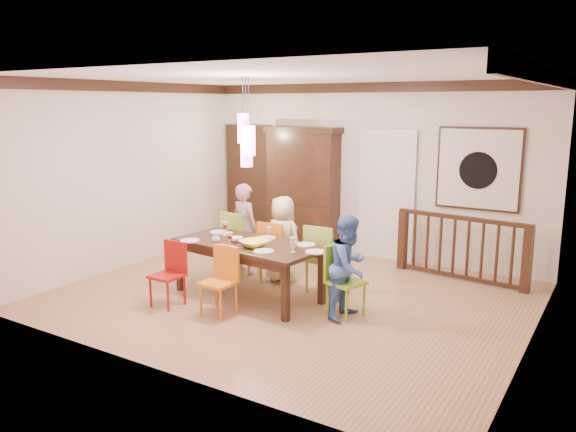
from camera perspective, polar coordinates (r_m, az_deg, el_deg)
The scene contains 37 objects.
floor at distance 7.67m, azimuth 0.26°, elevation -8.16°, with size 6.00×6.00×0.00m, color #976C49.
ceiling at distance 7.24m, azimuth 0.28°, elevation 14.03°, with size 6.00×6.00×0.00m, color white.
wall_back at distance 9.52m, azimuth 8.17°, elevation 4.53°, with size 6.00×6.00×0.00m, color beige.
wall_left at distance 9.23m, azimuth -15.88°, elevation 4.00°, with size 5.00×5.00×0.00m, color beige.
wall_right at distance 6.32m, azimuth 24.18°, elevation 0.22°, with size 5.00×5.00×0.00m, color beige.
crown_molding at distance 7.24m, azimuth 0.28°, elevation 13.40°, with size 6.00×5.00×0.16m, color black, non-canonical shape.
panel_door at distance 10.71m, azimuth -3.86°, elevation 3.20°, with size 1.04×0.07×2.24m, color black.
white_doorway at distance 9.41m, azimuth 9.96°, elevation 1.93°, with size 0.97×0.05×2.22m, color silver.
painting at distance 8.91m, azimuth 18.79°, elevation 4.54°, with size 1.25×0.06×1.25m.
pendant_cluster at distance 7.25m, azimuth -4.25°, elevation 7.72°, with size 0.27×0.21×1.14m.
dining_table at distance 7.48m, azimuth -4.08°, elevation -3.37°, with size 2.11×1.13×0.75m.
chair_far_left at distance 8.47m, azimuth -4.78°, elevation -2.31°, with size 0.50×0.50×0.99m.
chair_far_mid at distance 8.16m, azimuth -1.20°, elevation -3.15°, with size 0.44×0.44×0.91m.
chair_far_right at distance 7.72m, azimuth 3.70°, elevation -3.80°, with size 0.44×0.44×0.96m.
chair_near_left at distance 7.35m, azimuth -12.21°, elevation -5.42°, with size 0.38×0.38×0.83m.
chair_near_mid at distance 6.93m, azimuth -7.13°, elevation -6.19°, with size 0.38×0.38×0.84m.
chair_end_right at distance 6.89m, azimuth 5.93°, elevation -6.13°, with size 0.49×0.49×0.87m.
china_hutch at distance 9.90m, azimuth 1.53°, elevation 2.79°, with size 1.37×0.46×2.17m.
balustrade at distance 8.62m, azimuth 17.14°, elevation -3.01°, with size 2.01×0.32×0.96m.
person_far_left at distance 8.55m, azimuth -4.38°, elevation -1.30°, with size 0.51×0.33×1.39m, color #CE9DAB.
person_far_mid at distance 8.14m, azimuth -0.55°, elevation -2.37°, with size 0.62×0.40×1.26m, color beige.
person_end_right at distance 6.82m, azimuth 6.22°, elevation -5.14°, with size 0.62×0.48×1.27m, color #426CBA.
serving_bowl at distance 7.24m, azimuth -3.53°, elevation -2.82°, with size 0.34×0.34×0.08m, color #F8F546.
small_bowl at distance 7.53m, azimuth -5.28°, elevation -2.38°, with size 0.19×0.19×0.06m, color white.
cup_left at distance 7.50m, azimuth -7.32°, elevation -2.39°, with size 0.11×0.11×0.09m, color silver.
cup_right at distance 7.16m, azimuth 0.59°, elevation -2.95°, with size 0.09×0.09×0.09m, color silver.
plate_far_left at distance 8.08m, azimuth -7.05°, elevation -1.63°, with size 0.26×0.26×0.01m, color white.
plate_far_mid at distance 7.68m, azimuth -2.23°, elevation -2.25°, with size 0.26×0.26×0.01m, color white.
plate_far_right at distance 7.32m, azimuth 1.79°, elevation -2.92°, with size 0.26×0.26×0.01m, color white.
plate_near_left at distance 7.65m, azimuth -9.96°, elevation -2.47°, with size 0.26×0.26×0.01m, color white.
plate_near_mid at distance 7.00m, azimuth -2.47°, elevation -3.60°, with size 0.26×0.26×0.01m, color white.
plate_end_right at distance 6.97m, azimuth 2.82°, elevation -3.65°, with size 0.26×0.26×0.01m, color white.
wine_glass_a at distance 7.91m, azimuth -6.41°, elevation -1.26°, with size 0.08×0.08×0.19m, color #590C19, non-canonical shape.
wine_glass_b at distance 7.53m, azimuth -1.92°, elevation -1.83°, with size 0.08×0.08×0.19m, color silver, non-canonical shape.
wine_glass_c at distance 7.26m, azimuth -5.90°, elevation -2.39°, with size 0.08×0.08×0.19m, color #590C19, non-canonical shape.
wine_glass_d at distance 6.95m, azimuth 0.49°, elevation -2.94°, with size 0.08×0.08×0.19m, color silver, non-canonical shape.
napkin at distance 7.28m, azimuth -6.40°, elevation -3.07°, with size 0.18×0.14×0.01m, color #D83359.
Camera 1 is at (3.77, -6.17, 2.56)m, focal length 35.00 mm.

